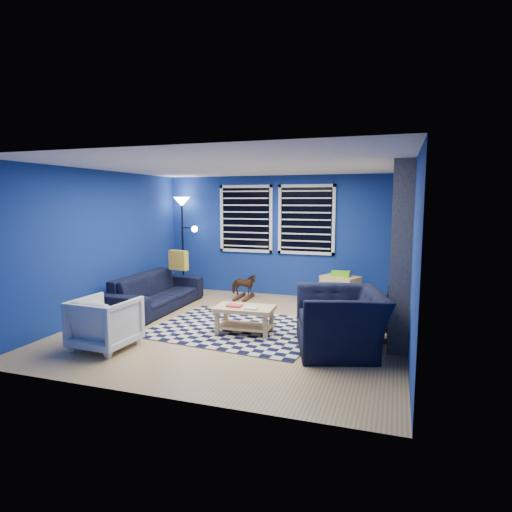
{
  "coord_description": "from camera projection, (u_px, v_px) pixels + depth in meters",
  "views": [
    {
      "loc": [
        2.31,
        -6.11,
        1.99
      ],
      "look_at": [
        0.19,
        0.3,
        1.11
      ],
      "focal_mm": 30.0,
      "sensor_mm": 36.0,
      "label": 1
    }
  ],
  "objects": [
    {
      "name": "sofa",
      "position": [
        156.0,
        292.0,
        7.84
      ],
      "size": [
        2.22,
        0.87,
        0.65
      ],
      "primitive_type": "imported",
      "rotation": [
        0.0,
        0.0,
        1.57
      ],
      "color": "black",
      "rests_on": "floor"
    },
    {
      "name": "wall_left",
      "position": [
        102.0,
        244.0,
        7.34
      ],
      "size": [
        0.0,
        5.0,
        5.0
      ],
      "primitive_type": "plane",
      "rotation": [
        1.57,
        0.0,
        1.57
      ],
      "color": "navy",
      "rests_on": "floor"
    },
    {
      "name": "coffee_table",
      "position": [
        244.0,
        314.0,
        6.38
      ],
      "size": [
        0.89,
        0.55,
        0.44
      ],
      "rotation": [
        0.0,
        0.0,
        0.05
      ],
      "color": "#DFC27D",
      "rests_on": "rug"
    },
    {
      "name": "armchair_bent",
      "position": [
        105.0,
        323.0,
        5.75
      ],
      "size": [
        0.79,
        0.81,
        0.7
      ],
      "primitive_type": "imported",
      "rotation": [
        0.0,
        0.0,
        3.09
      ],
      "color": "gray",
      "rests_on": "floor"
    },
    {
      "name": "armchair_big",
      "position": [
        341.0,
        321.0,
        5.65
      ],
      "size": [
        1.5,
        1.39,
        0.81
      ],
      "primitive_type": "imported",
      "rotation": [
        0.0,
        0.0,
        -1.28
      ],
      "color": "black",
      "rests_on": "floor"
    },
    {
      "name": "throw_pillow",
      "position": [
        178.0,
        260.0,
        8.28
      ],
      "size": [
        0.42,
        0.2,
        0.38
      ],
      "primitive_type": "cube",
      "rotation": [
        0.0,
        0.0,
        -0.22
      ],
      "color": "gold",
      "rests_on": "sofa"
    },
    {
      "name": "window_right",
      "position": [
        306.0,
        220.0,
        8.66
      ],
      "size": [
        1.17,
        0.06,
        1.42
      ],
      "color": "black",
      "rests_on": "wall_back"
    },
    {
      "name": "window_left",
      "position": [
        246.0,
        219.0,
        9.07
      ],
      "size": [
        1.17,
        0.06,
        1.42
      ],
      "color": "black",
      "rests_on": "wall_back"
    },
    {
      "name": "ceiling",
      "position": [
        238.0,
        166.0,
        6.4
      ],
      "size": [
        5.0,
        5.0,
        0.0
      ],
      "primitive_type": "plane",
      "rotation": [
        3.14,
        0.0,
        0.0
      ],
      "color": "white",
      "rests_on": "wall_back"
    },
    {
      "name": "cabinet",
      "position": [
        340.0,
        290.0,
        8.17
      ],
      "size": [
        0.79,
        0.68,
        0.65
      ],
      "rotation": [
        0.0,
        0.0,
        -0.43
      ],
      "color": "#DFC27D",
      "rests_on": "floor"
    },
    {
      "name": "fireplace",
      "position": [
        400.0,
        254.0,
        6.31
      ],
      "size": [
        0.65,
        2.0,
        2.5
      ],
      "color": "gray",
      "rests_on": "floor"
    },
    {
      "name": "wall_back",
      "position": [
        280.0,
        236.0,
        8.92
      ],
      "size": [
        5.0,
        0.0,
        5.0
      ],
      "primitive_type": "plane",
      "rotation": [
        1.57,
        0.0,
        0.0
      ],
      "color": "navy",
      "rests_on": "floor"
    },
    {
      "name": "rocking_horse",
      "position": [
        244.0,
        285.0,
        8.65
      ],
      "size": [
        0.31,
        0.55,
        0.44
      ],
      "primitive_type": "imported",
      "rotation": [
        0.0,
        0.0,
        1.72
      ],
      "color": "#482D17",
      "rests_on": "floor"
    },
    {
      "name": "floor",
      "position": [
        239.0,
        328.0,
        6.72
      ],
      "size": [
        5.0,
        5.0,
        0.0
      ],
      "primitive_type": "plane",
      "color": "tan",
      "rests_on": "ground"
    },
    {
      "name": "floor_lamp",
      "position": [
        183.0,
        214.0,
        9.28
      ],
      "size": [
        0.56,
        0.34,
        2.06
      ],
      "color": "black",
      "rests_on": "floor"
    },
    {
      "name": "rug",
      "position": [
        238.0,
        328.0,
        6.65
      ],
      "size": [
        2.69,
        2.25,
        0.02
      ],
      "primitive_type": "cube",
      "rotation": [
        0.0,
        0.0,
        -0.1
      ],
      "color": "black",
      "rests_on": "floor"
    },
    {
      "name": "tv",
      "position": [
        405.0,
        233.0,
        7.66
      ],
      "size": [
        0.07,
        1.0,
        0.58
      ],
      "color": "black",
      "rests_on": "wall_right"
    },
    {
      "name": "wall_right",
      "position": [
        411.0,
        255.0,
        5.78
      ],
      "size": [
        0.0,
        5.0,
        5.0
      ],
      "primitive_type": "plane",
      "rotation": [
        1.57,
        0.0,
        -1.57
      ],
      "color": "navy",
      "rests_on": "floor"
    }
  ]
}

